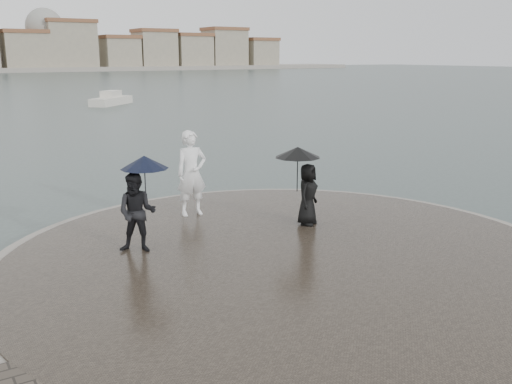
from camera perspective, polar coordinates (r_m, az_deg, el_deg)
ground at (r=9.85m, az=15.41°, el=-13.88°), size 400.00×400.00×0.00m
kerb_ring at (r=12.18m, az=3.26°, el=-7.13°), size 12.50×12.50×0.32m
quay_tip at (r=12.18m, az=3.27°, el=-7.04°), size 11.90×11.90×0.36m
statue at (r=14.87m, az=-6.46°, el=1.87°), size 0.84×0.59×2.22m
visitor_left at (r=12.27m, az=-11.64°, el=-0.85°), size 1.29×1.11×2.04m
visitor_right at (r=13.94m, az=4.82°, el=1.31°), size 1.25×1.11×1.95m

